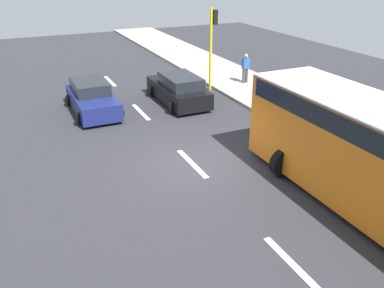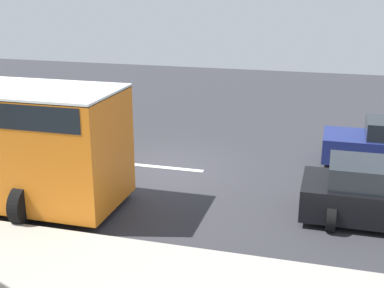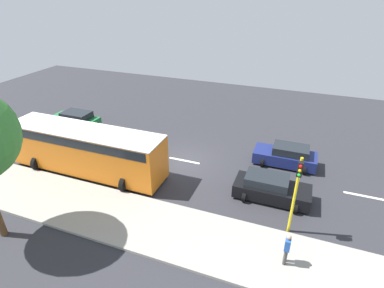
{
  "view_description": "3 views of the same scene",
  "coord_description": "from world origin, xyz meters",
  "px_view_note": "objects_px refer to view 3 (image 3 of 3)",
  "views": [
    {
      "loc": [
        -5.55,
        -12.01,
        6.91
      ],
      "look_at": [
        -0.2,
        -0.41,
        1.01
      ],
      "focal_mm": 37.88,
      "sensor_mm": 36.0,
      "label": 1
    },
    {
      "loc": [
        14.57,
        4.9,
        5.66
      ],
      "look_at": [
        0.21,
        0.89,
        0.95
      ],
      "focal_mm": 47.74,
      "sensor_mm": 36.0,
      "label": 2
    },
    {
      "loc": [
        17.91,
        7.4,
        11.65
      ],
      "look_at": [
        0.11,
        0.65,
        1.57
      ],
      "focal_mm": 28.6,
      "sensor_mm": 36.0,
      "label": 3
    }
  ],
  "objects_px": {
    "pedestrian_near_signal": "(287,248)",
    "traffic_light_corner": "(297,187)",
    "city_bus": "(86,147)",
    "car_black": "(271,188)",
    "car_green": "(75,120)",
    "motorcycle": "(86,134)",
    "car_dark_blue": "(286,156)"
  },
  "relations": [
    {
      "from": "pedestrian_near_signal",
      "to": "traffic_light_corner",
      "type": "xyz_separation_m",
      "value": [
        -2.23,
        -0.02,
        1.87
      ]
    },
    {
      "from": "car_black",
      "to": "traffic_light_corner",
      "type": "relative_size",
      "value": 0.99
    },
    {
      "from": "car_black",
      "to": "car_green",
      "type": "bearing_deg",
      "value": -103.21
    },
    {
      "from": "car_green",
      "to": "pedestrian_near_signal",
      "type": "xyz_separation_m",
      "value": [
        9.03,
        19.23,
        0.35
      ]
    },
    {
      "from": "car_dark_blue",
      "to": "traffic_light_corner",
      "type": "bearing_deg",
      "value": 7.01
    },
    {
      "from": "car_black",
      "to": "car_dark_blue",
      "type": "distance_m",
      "value": 4.37
    },
    {
      "from": "city_bus",
      "to": "motorcycle",
      "type": "height_order",
      "value": "city_bus"
    },
    {
      "from": "car_black",
      "to": "pedestrian_near_signal",
      "type": "distance_m",
      "value": 5.03
    },
    {
      "from": "city_bus",
      "to": "motorcycle",
      "type": "distance_m",
      "value": 4.94
    },
    {
      "from": "car_green",
      "to": "traffic_light_corner",
      "type": "relative_size",
      "value": 0.98
    },
    {
      "from": "car_black",
      "to": "city_bus",
      "type": "relative_size",
      "value": 0.41
    },
    {
      "from": "traffic_light_corner",
      "to": "motorcycle",
      "type": "bearing_deg",
      "value": -106.62
    },
    {
      "from": "car_green",
      "to": "pedestrian_near_signal",
      "type": "relative_size",
      "value": 2.6
    },
    {
      "from": "car_black",
      "to": "traffic_light_corner",
      "type": "height_order",
      "value": "traffic_light_corner"
    },
    {
      "from": "car_black",
      "to": "traffic_light_corner",
      "type": "distance_m",
      "value": 3.67
    },
    {
      "from": "car_black",
      "to": "motorcycle",
      "type": "xyz_separation_m",
      "value": [
        -2.34,
        -15.23,
        -0.07
      ]
    },
    {
      "from": "car_dark_blue",
      "to": "pedestrian_near_signal",
      "type": "height_order",
      "value": "pedestrian_near_signal"
    },
    {
      "from": "car_green",
      "to": "city_bus",
      "type": "bearing_deg",
      "value": 45.9
    },
    {
      "from": "car_green",
      "to": "motorcycle",
      "type": "height_order",
      "value": "motorcycle"
    },
    {
      "from": "traffic_light_corner",
      "to": "city_bus",
      "type": "bearing_deg",
      "value": -95.35
    },
    {
      "from": "car_green",
      "to": "city_bus",
      "type": "xyz_separation_m",
      "value": [
        5.54,
        5.71,
        1.13
      ]
    },
    {
      "from": "car_green",
      "to": "car_dark_blue",
      "type": "distance_m",
      "value": 18.36
    },
    {
      "from": "city_bus",
      "to": "pedestrian_near_signal",
      "type": "bearing_deg",
      "value": 75.5
    },
    {
      "from": "car_black",
      "to": "city_bus",
      "type": "distance_m",
      "value": 12.29
    },
    {
      "from": "car_green",
      "to": "motorcycle",
      "type": "distance_m",
      "value": 3.23
    },
    {
      "from": "motorcycle",
      "to": "pedestrian_near_signal",
      "type": "height_order",
      "value": "pedestrian_near_signal"
    },
    {
      "from": "car_dark_blue",
      "to": "car_green",
      "type": "bearing_deg",
      "value": -89.53
    },
    {
      "from": "car_black",
      "to": "city_bus",
      "type": "height_order",
      "value": "city_bus"
    },
    {
      "from": "car_black",
      "to": "pedestrian_near_signal",
      "type": "relative_size",
      "value": 2.65
    },
    {
      "from": "car_black",
      "to": "motorcycle",
      "type": "bearing_deg",
      "value": -98.75
    },
    {
      "from": "car_black",
      "to": "car_dark_blue",
      "type": "bearing_deg",
      "value": 173.73
    },
    {
      "from": "car_dark_blue",
      "to": "pedestrian_near_signal",
      "type": "distance_m",
      "value": 9.23
    }
  ]
}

